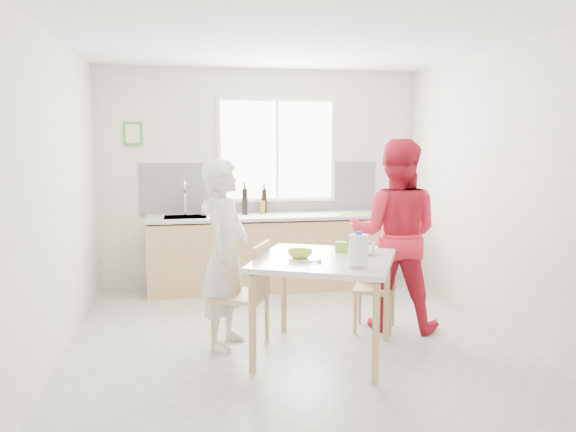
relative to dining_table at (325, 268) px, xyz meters
name	(u,v)px	position (x,y,z in m)	size (l,w,h in m)	color
ground	(294,344)	(-0.20, 0.30, -0.76)	(4.50, 4.50, 0.00)	#B7B7B2
room_shell	(294,161)	(-0.20, 0.30, 0.89)	(4.50, 4.50, 4.50)	silver
window	(277,150)	(0.00, 2.53, 0.94)	(1.50, 0.06, 1.30)	white
backsplash	(261,188)	(-0.20, 2.54, 0.47)	(3.00, 0.02, 0.65)	white
picture_frame	(133,134)	(-1.75, 2.53, 1.14)	(0.22, 0.03, 0.28)	#479142
kitchen_counter	(264,255)	(-0.21, 2.25, -0.34)	(2.84, 0.64, 1.37)	tan
dining_table	(325,268)	(0.00, 0.00, 0.00)	(1.46, 1.46, 0.85)	silver
chair_left	(248,291)	(-0.62, 0.28, -0.24)	(0.57, 0.57, 0.94)	tan
chair_far	(376,282)	(0.66, 0.59, -0.30)	(0.51, 0.51, 0.83)	tan
person_white	(226,254)	(-0.80, 0.37, 0.07)	(0.61, 0.40, 1.66)	silver
person_red	(395,235)	(0.84, 0.59, 0.16)	(0.89, 0.70, 1.84)	red
bowl_green	(300,254)	(-0.20, 0.04, 0.12)	(0.21, 0.21, 0.06)	#A9CB2F
bowl_white	(364,250)	(0.38, 0.10, 0.12)	(0.23, 0.23, 0.06)	silver
milk_jug	(359,249)	(0.18, -0.39, 0.23)	(0.20, 0.15, 0.26)	white
green_box	(342,247)	(0.21, 0.21, 0.13)	(0.10, 0.10, 0.09)	#84BE2B
spoon	(310,261)	(-0.16, -0.17, 0.10)	(0.01, 0.01, 0.16)	#A5A5AA
cutting_board	(354,214)	(0.90, 2.13, 0.17)	(0.35, 0.25, 0.01)	#8BC72E
wine_bottle_a	(245,202)	(-0.44, 2.32, 0.32)	(0.07, 0.07, 0.32)	black
wine_bottle_b	(264,201)	(-0.18, 2.43, 0.31)	(0.07, 0.07, 0.30)	black
jar_amber	(263,208)	(-0.22, 2.33, 0.24)	(0.06, 0.06, 0.16)	brown
soap_bottle	(204,207)	(-0.92, 2.40, 0.25)	(0.08, 0.09, 0.19)	#999999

